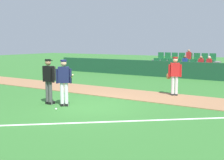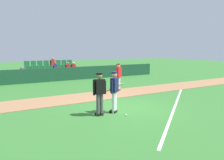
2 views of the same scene
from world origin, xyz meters
The scene contains 9 objects.
ground_plane centered at (0.00, 0.00, 0.00)m, with size 80.00×80.00×0.00m, color #33702D.
infield_dirt_path centered at (0.00, 2.91, 0.01)m, with size 28.00×2.29×0.03m, color #9E704C.
foul_line_chalk centered at (3.00, -0.50, 0.01)m, with size 12.00×0.10×0.01m, color white.
dugout_fence centered at (0.00, 9.95, 0.56)m, with size 20.00×0.16×1.13m, color #19472D.
stadium_bleachers centered at (0.02, 11.40, 0.50)m, with size 5.00×2.10×1.90m.
batter_navy_jersey centered at (-0.77, -0.53, 0.97)m, with size 0.73×0.70×1.76m.
umpire_home_plate centered at (-1.50, -0.57, 1.00)m, with size 0.59×0.31×1.76m.
runner_red_jersey centered at (2.08, 3.61, 0.96)m, with size 0.65×0.42×1.76m.
baseball centered at (-0.61, -1.17, 0.04)m, with size 0.07×0.07×0.07m, color white.
Camera 2 is at (-5.72, -8.59, 2.73)m, focal length 36.60 mm.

